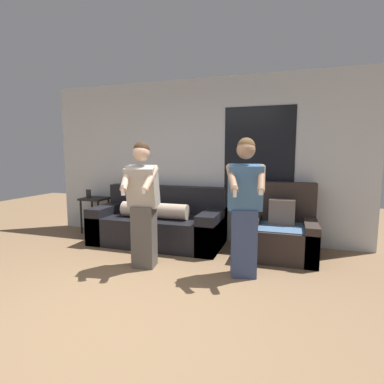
{
  "coord_description": "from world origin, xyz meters",
  "views": [
    {
      "loc": [
        1.48,
        -2.1,
        1.45
      ],
      "look_at": [
        0.37,
        1.34,
        1.0
      ],
      "focal_mm": 28.0,
      "sensor_mm": 36.0,
      "label": 1
    }
  ],
  "objects_px": {
    "side_table": "(95,204)",
    "person_left": "(143,204)",
    "person_right": "(245,207)",
    "couch": "(159,224)",
    "armchair": "(281,232)"
  },
  "relations": [
    {
      "from": "couch",
      "to": "person_left",
      "type": "bearing_deg",
      "value": -76.34
    },
    {
      "from": "side_table",
      "to": "person_left",
      "type": "height_order",
      "value": "person_left"
    },
    {
      "from": "person_left",
      "to": "person_right",
      "type": "xyz_separation_m",
      "value": [
        1.27,
        0.11,
        0.02
      ]
    },
    {
      "from": "armchair",
      "to": "side_table",
      "type": "relative_size",
      "value": 1.29
    },
    {
      "from": "couch",
      "to": "person_left",
      "type": "distance_m",
      "value": 1.19
    },
    {
      "from": "side_table",
      "to": "person_left",
      "type": "distance_m",
      "value": 2.14
    },
    {
      "from": "couch",
      "to": "armchair",
      "type": "distance_m",
      "value": 1.92
    },
    {
      "from": "couch",
      "to": "person_right",
      "type": "distance_m",
      "value": 1.86
    },
    {
      "from": "side_table",
      "to": "person_right",
      "type": "bearing_deg",
      "value": -22.21
    },
    {
      "from": "couch",
      "to": "armchair",
      "type": "relative_size",
      "value": 2.03
    },
    {
      "from": "couch",
      "to": "armchair",
      "type": "bearing_deg",
      "value": -0.16
    },
    {
      "from": "couch",
      "to": "side_table",
      "type": "xyz_separation_m",
      "value": [
        -1.41,
        0.25,
        0.21
      ]
    },
    {
      "from": "person_right",
      "to": "armchair",
      "type": "bearing_deg",
      "value": 66.74
    },
    {
      "from": "armchair",
      "to": "person_left",
      "type": "relative_size",
      "value": 0.64
    },
    {
      "from": "couch",
      "to": "person_left",
      "type": "xyz_separation_m",
      "value": [
        0.25,
        -1.05,
        0.5
      ]
    }
  ]
}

